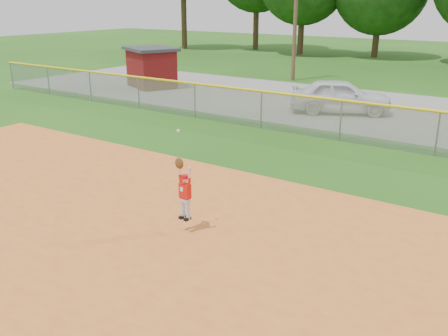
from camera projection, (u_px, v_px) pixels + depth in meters
The scene contains 7 objects.
ground at pixel (157, 246), 10.51m from camera, with size 120.00×120.00×0.00m, color #215112.
clay_infield at pixel (35, 316), 8.15m from camera, with size 24.00×16.00×0.04m, color #C56223.
parking_strip at pixel (389, 112), 23.01m from camera, with size 44.00×10.00×0.03m, color slate.
car_white_a at pixel (341, 96), 22.48m from camera, with size 1.80×4.47×1.52m, color silver.
utility_shed at pixel (151, 67), 29.02m from camera, with size 3.80×3.47×2.31m.
outfield_fence at pixel (341, 117), 18.04m from camera, with size 40.06×0.10×1.55m.
ballplayer at pixel (184, 189), 10.81m from camera, with size 0.46×0.21×2.01m.
Camera 1 is at (6.48, -6.98, 4.94)m, focal length 40.00 mm.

